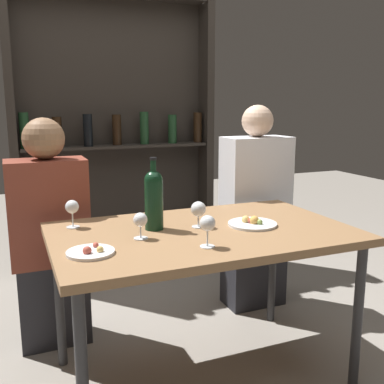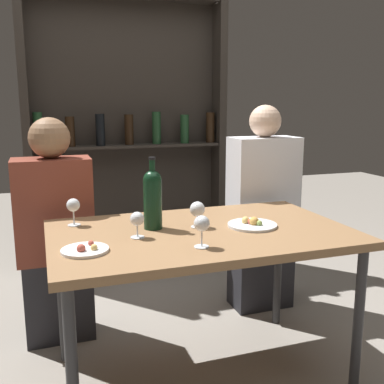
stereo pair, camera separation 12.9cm
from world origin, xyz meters
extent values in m
plane|color=gray|center=(0.00, 0.00, 0.00)|extent=(10.00, 10.00, 0.00)
cube|color=olive|center=(0.00, 0.00, 0.70)|extent=(1.33, 0.82, 0.04)
cylinder|color=#2D2D30|center=(-0.60, -0.35, 0.34)|extent=(0.04, 0.04, 0.68)
cylinder|color=#2D2D30|center=(0.60, -0.35, 0.34)|extent=(0.04, 0.04, 0.68)
cylinder|color=#2D2D30|center=(-0.60, 0.35, 0.34)|extent=(0.04, 0.04, 0.68)
cylinder|color=#2D2D30|center=(0.60, 0.35, 0.34)|extent=(0.04, 0.04, 0.68)
cube|color=#28231E|center=(0.00, 1.71, 1.10)|extent=(1.48, 0.02, 2.19)
cube|color=#28231E|center=(-0.74, 1.61, 1.10)|extent=(0.06, 0.18, 2.19)
cube|color=#28231E|center=(0.74, 1.61, 1.10)|extent=(0.06, 0.18, 2.19)
cube|color=#28231E|center=(0.00, 1.61, 0.95)|extent=(1.40, 0.18, 0.02)
cylinder|color=#19381E|center=(-0.66, 1.61, 1.09)|extent=(0.07, 0.07, 0.25)
cylinder|color=black|center=(-0.44, 1.60, 1.07)|extent=(0.07, 0.07, 0.22)
cylinder|color=black|center=(-0.22, 1.60, 1.08)|extent=(0.07, 0.07, 0.24)
cylinder|color=black|center=(0.00, 1.62, 1.07)|extent=(0.07, 0.07, 0.23)
cylinder|color=#19381E|center=(0.21, 1.61, 1.08)|extent=(0.07, 0.07, 0.25)
cylinder|color=#19381E|center=(0.44, 1.60, 1.07)|extent=(0.07, 0.07, 0.22)
cylinder|color=black|center=(0.66, 1.60, 1.08)|extent=(0.07, 0.07, 0.24)
cylinder|color=black|center=(-0.20, 0.09, 0.83)|extent=(0.08, 0.08, 0.22)
sphere|color=black|center=(-0.20, 0.09, 0.94)|extent=(0.08, 0.08, 0.08)
cylinder|color=black|center=(-0.20, 0.09, 0.99)|extent=(0.03, 0.03, 0.09)
cylinder|color=black|center=(-0.20, 0.09, 1.04)|extent=(0.03, 0.03, 0.01)
cylinder|color=silver|center=(-0.29, -0.02, 0.72)|extent=(0.06, 0.06, 0.00)
cylinder|color=silver|center=(-0.29, -0.02, 0.76)|extent=(0.01, 0.01, 0.06)
sphere|color=silver|center=(-0.29, -0.02, 0.80)|extent=(0.06, 0.06, 0.06)
cylinder|color=silver|center=(0.00, 0.05, 0.72)|extent=(0.06, 0.06, 0.00)
cylinder|color=silver|center=(0.00, 0.05, 0.76)|extent=(0.01, 0.01, 0.06)
sphere|color=silver|center=(0.00, 0.05, 0.81)|extent=(0.07, 0.07, 0.07)
cylinder|color=silver|center=(-0.53, 0.26, 0.72)|extent=(0.06, 0.06, 0.00)
cylinder|color=silver|center=(-0.53, 0.26, 0.76)|extent=(0.01, 0.01, 0.08)
sphere|color=silver|center=(-0.53, 0.26, 0.82)|extent=(0.06, 0.06, 0.06)
cylinder|color=silver|center=(-0.08, -0.23, 0.72)|extent=(0.06, 0.06, 0.00)
cylinder|color=silver|center=(-0.08, -0.23, 0.76)|extent=(0.01, 0.01, 0.08)
sphere|color=silver|center=(-0.08, -0.23, 0.82)|extent=(0.06, 0.06, 0.06)
cylinder|color=white|center=(-0.52, -0.14, 0.73)|extent=(0.18, 0.18, 0.01)
sphere|color=#E5BC66|center=(-0.49, -0.16, 0.74)|extent=(0.03, 0.03, 0.03)
sphere|color=#B74C3D|center=(-0.49, -0.10, 0.74)|extent=(0.02, 0.02, 0.02)
sphere|color=#B74C3D|center=(-0.54, -0.16, 0.74)|extent=(0.03, 0.03, 0.03)
cylinder|color=silver|center=(0.24, -0.02, 0.73)|extent=(0.23, 0.23, 0.01)
sphere|color=#E5BC66|center=(0.22, 0.01, 0.74)|extent=(0.04, 0.04, 0.04)
sphere|color=gold|center=(0.25, -0.03, 0.75)|extent=(0.04, 0.04, 0.04)
sphere|color=#B74C3D|center=(0.24, -0.02, 0.74)|extent=(0.03, 0.03, 0.03)
sphere|color=#99B256|center=(0.26, -0.05, 0.74)|extent=(0.03, 0.03, 0.03)
sphere|color=#C67038|center=(0.25, -0.04, 0.74)|extent=(0.03, 0.03, 0.03)
cube|color=#26262B|center=(-0.61, 0.60, 0.23)|extent=(0.36, 0.22, 0.45)
cube|color=brown|center=(-0.61, 0.60, 0.72)|extent=(0.40, 0.22, 0.55)
sphere|color=#8C6647|center=(-0.61, 0.60, 1.10)|extent=(0.21, 0.21, 0.21)
cube|color=#26262B|center=(0.62, 0.60, 0.23)|extent=(0.37, 0.22, 0.45)
cube|color=white|center=(0.62, 0.60, 0.76)|extent=(0.41, 0.22, 0.63)
sphere|color=beige|center=(0.62, 0.60, 1.17)|extent=(0.19, 0.19, 0.19)
camera|label=1|loc=(-0.78, -1.77, 1.28)|focal=42.00mm
camera|label=2|loc=(-0.66, -1.82, 1.28)|focal=42.00mm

